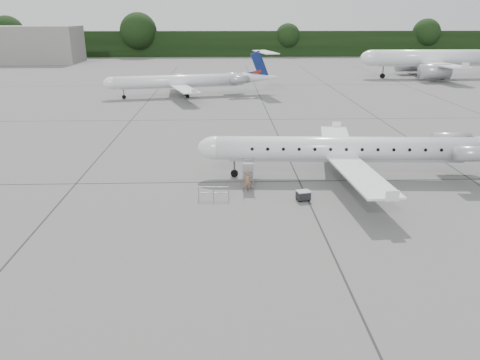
{
  "coord_description": "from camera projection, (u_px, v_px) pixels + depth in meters",
  "views": [
    {
      "loc": [
        -9.2,
        -28.64,
        12.78
      ],
      "look_at": [
        -8.14,
        1.04,
        2.3
      ],
      "focal_mm": 35.0,
      "sensor_mm": 36.0,
      "label": 1
    }
  ],
  "objects": [
    {
      "name": "bg_narrowbody",
      "position": [
        434.0,
        50.0,
        98.84
      ],
      "size": [
        33.05,
        23.83,
        11.85
      ],
      "primitive_type": null,
      "rotation": [
        0.0,
        0.0,
        0.0
      ],
      "color": "white",
      "rests_on": "ground"
    },
    {
      "name": "bg_regional_left",
      "position": [
        180.0,
        75.0,
        76.52
      ],
      "size": [
        30.54,
        24.54,
        7.15
      ],
      "primitive_type": null,
      "rotation": [
        0.0,
        0.0,
        0.2
      ],
      "color": "white",
      "rests_on": "ground"
    },
    {
      "name": "baggage_cart",
      "position": [
        303.0,
        195.0,
        34.04
      ],
      "size": [
        1.06,
        0.93,
        0.8
      ],
      "primitive_type": null,
      "rotation": [
        0.0,
        0.0,
        0.22
      ],
      "color": "black",
      "rests_on": "ground"
    },
    {
      "name": "airstair",
      "position": [
        248.0,
        173.0,
        36.8
      ],
      "size": [
        0.97,
        2.21,
        2.18
      ],
      "primitive_type": null,
      "rotation": [
        0.0,
        0.0,
        -0.06
      ],
      "color": "white",
      "rests_on": "ground"
    },
    {
      "name": "main_regional_jet",
      "position": [
        347.0,
        137.0,
        37.84
      ],
      "size": [
        28.14,
        20.99,
        6.95
      ],
      "primitive_type": null,
      "rotation": [
        0.0,
        0.0,
        -0.06
      ],
      "color": "white",
      "rests_on": "ground"
    },
    {
      "name": "ground",
      "position": [
        361.0,
        216.0,
        31.55
      ],
      "size": [
        320.0,
        320.0,
        0.0
      ],
      "primitive_type": "plane",
      "color": "slate",
      "rests_on": "ground"
    },
    {
      "name": "passenger",
      "position": [
        248.0,
        181.0,
        35.74
      ],
      "size": [
        0.58,
        0.38,
        1.57
      ],
      "primitive_type": "imported",
      "rotation": [
        0.0,
        0.0,
        0.01
      ],
      "color": "#885E4A",
      "rests_on": "ground"
    },
    {
      "name": "treeline",
      "position": [
        251.0,
        44.0,
        152.74
      ],
      "size": [
        260.0,
        4.0,
        8.0
      ],
      "primitive_type": "cube",
      "color": "black",
      "rests_on": "ground"
    },
    {
      "name": "terminal_building",
      "position": [
        6.0,
        45.0,
        131.21
      ],
      "size": [
        40.0,
        14.0,
        10.0
      ],
      "primitive_type": "cube",
      "color": "gray",
      "rests_on": "ground"
    },
    {
      "name": "safety_railing",
      "position": [
        214.0,
        193.0,
        34.13
      ],
      "size": [
        2.2,
        0.18,
        1.0
      ],
      "primitive_type": null,
      "rotation": [
        0.0,
        0.0,
        -0.04
      ],
      "color": "gray",
      "rests_on": "ground"
    }
  ]
}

